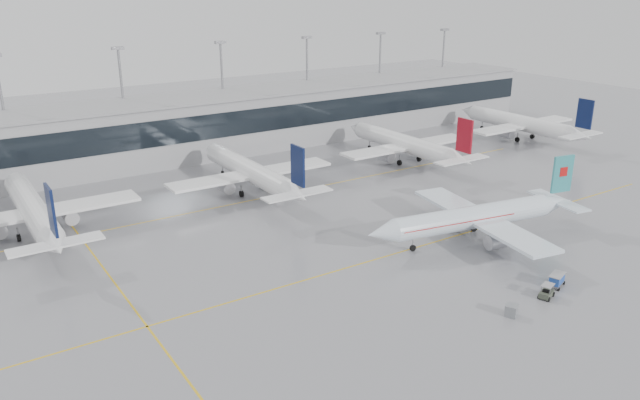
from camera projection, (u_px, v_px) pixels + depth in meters
ground at (370, 261)px, 82.17m from camera, size 320.00×320.00×0.00m
taxi_line_main at (370, 261)px, 82.17m from camera, size 120.00×0.25×0.01m
taxi_line_north at (262, 198)px, 105.83m from camera, size 120.00×0.25×0.01m
taxi_line_cross at (108, 274)px, 78.51m from camera, size 0.25×60.00×0.01m
terminal at (188, 128)px, 129.06m from camera, size 180.00×15.00×12.00m
terminal_glass at (202, 128)px, 122.60m from camera, size 180.00×0.20×5.00m
terminal_roof at (186, 98)px, 126.99m from camera, size 182.00×16.00×0.40m
light_masts at (175, 89)px, 131.34m from camera, size 156.40×1.00×22.60m
air_canada_jet at (480, 217)px, 88.15m from camera, size 34.73×27.61×10.74m
parked_jet_b at (34, 211)px, 89.42m from camera, size 29.64×36.96×11.72m
parked_jet_c at (251, 172)px, 107.50m from camera, size 29.64×36.96×11.72m
parked_jet_d at (406, 144)px, 125.58m from camera, size 29.64×36.96×11.72m
parked_jet_e at (522, 124)px, 143.65m from camera, size 29.64×36.96×11.72m
baggage_tug at (546, 293)px, 72.60m from camera, size 3.30×1.99×1.58m
baggage_cart at (557, 279)px, 75.17m from camera, size 2.88×2.19×1.59m
gse_unit at (511, 310)px, 68.64m from camera, size 1.74×1.70×1.31m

